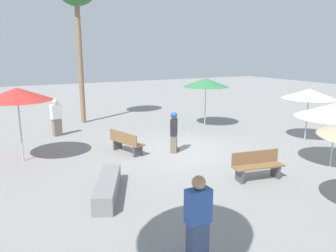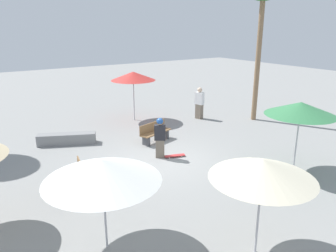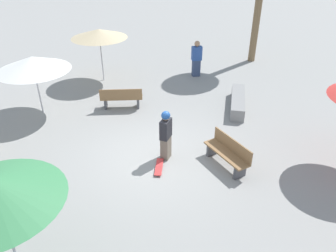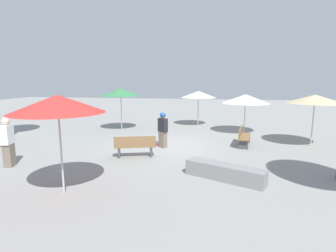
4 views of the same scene
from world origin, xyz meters
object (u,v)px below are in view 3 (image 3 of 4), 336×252
at_px(skater_main, 166,134).
at_px(bench_near, 121,98).
at_px(shade_umbrella_white, 33,63).
at_px(skateboard, 159,167).
at_px(bench_far, 228,153).
at_px(shade_umbrella_tan, 99,33).
at_px(concrete_ledge, 238,102).
at_px(bystander_far, 196,59).

height_order(skater_main, bench_near, skater_main).
relative_size(bench_near, shade_umbrella_white, 0.64).
bearing_deg(skater_main, skateboard, 2.62).
bearing_deg(bench_far, shade_umbrella_tan, 5.69).
height_order(skateboard, concrete_ledge, concrete_ledge).
distance_m(bench_near, bystander_far, 4.57).
xyz_separation_m(concrete_ledge, shade_umbrella_tan, (4.02, 4.87, 1.90)).
bearing_deg(bench_near, skater_main, -65.36).
bearing_deg(bench_near, shade_umbrella_white, -176.40).
height_order(skater_main, shade_umbrella_tan, shade_umbrella_tan).
xyz_separation_m(concrete_ledge, bench_near, (0.99, 4.38, 0.19)).
relative_size(bench_far, bystander_far, 0.99).
relative_size(skateboard, bystander_far, 0.49).
bearing_deg(skateboard, shade_umbrella_tan, -153.60).
height_order(concrete_ledge, bystander_far, bystander_far).
bearing_deg(bystander_far, bench_near, 34.16).
xyz_separation_m(bench_near, bystander_far, (2.51, -3.79, 0.41)).
height_order(bench_far, shade_umbrella_white, shade_umbrella_white).
bearing_deg(skater_main, concrete_ledge, 162.43).
relative_size(skateboard, shade_umbrella_white, 0.32).
bearing_deg(skater_main, shade_umbrella_tan, -132.09).
distance_m(shade_umbrella_tan, bystander_far, 4.52).
xyz_separation_m(skateboard, shade_umbrella_tan, (7.07, 1.10, 2.08)).
xyz_separation_m(bench_far, bystander_far, (6.84, -1.23, 0.41)).
relative_size(skateboard, shade_umbrella_tan, 0.34).
bearing_deg(bench_far, bench_near, 13.74).
distance_m(concrete_ledge, bystander_far, 3.60).
bearing_deg(shade_umbrella_white, shade_umbrella_tan, -42.54).
distance_m(bench_far, bystander_far, 6.96).
height_order(bench_far, shade_umbrella_tan, shade_umbrella_tan).
height_order(bench_far, bystander_far, bystander_far).
bearing_deg(shade_umbrella_white, bench_far, -130.22).
height_order(bench_near, bystander_far, bystander_far).
distance_m(skater_main, bench_far, 1.87).
relative_size(shade_umbrella_tan, bystander_far, 1.46).
bearing_deg(skateboard, skater_main, 164.39).
bearing_deg(shade_umbrella_white, bystander_far, -72.22).
relative_size(skater_main, shade_umbrella_white, 0.61).
bearing_deg(shade_umbrella_white, bench_near, -96.63).
height_order(skater_main, concrete_ledge, skater_main).
xyz_separation_m(skater_main, concrete_ledge, (2.57, -3.46, -0.62)).
relative_size(skateboard, bench_near, 0.50).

